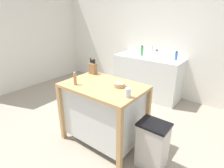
{
  "coord_description": "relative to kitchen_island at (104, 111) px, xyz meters",
  "views": [
    {
      "loc": [
        1.65,
        -1.78,
        1.85
      ],
      "look_at": [
        0.12,
        0.2,
        0.86
      ],
      "focal_mm": 29.56,
      "sensor_mm": 36.0,
      "label": 1
    }
  ],
  "objects": [
    {
      "name": "ground_plane",
      "position": [
        -0.12,
        0.0,
        -0.51
      ],
      "size": [
        6.75,
        6.75,
        0.0
      ],
      "primitive_type": "plane",
      "color": "gray",
      "rests_on": "ground"
    },
    {
      "name": "wall_back",
      "position": [
        -0.12,
        2.21,
        0.79
      ],
      "size": [
        5.75,
        0.1,
        2.6
      ],
      "primitive_type": "cube",
      "color": "silver",
      "rests_on": "ground"
    },
    {
      "name": "wall_left",
      "position": [
        -3.0,
        0.8,
        0.79
      ],
      "size": [
        0.1,
        2.81,
        2.6
      ],
      "primitive_type": "cube",
      "color": "silver",
      "rests_on": "ground"
    },
    {
      "name": "kitchen_island",
      "position": [
        0.0,
        0.0,
        0.0
      ],
      "size": [
        1.12,
        0.75,
        0.91
      ],
      "color": "tan",
      "rests_on": "ground"
    },
    {
      "name": "knife_block",
      "position": [
        -0.44,
        0.28,
        0.49
      ],
      "size": [
        0.11,
        0.09,
        0.25
      ],
      "color": "olive",
      "rests_on": "kitchen_island"
    },
    {
      "name": "bowl_stoneware_deep",
      "position": [
        0.22,
        0.08,
        0.43
      ],
      "size": [
        0.15,
        0.15,
        0.06
      ],
      "color": "tan",
      "rests_on": "kitchen_island"
    },
    {
      "name": "drinking_cup",
      "position": [
        0.48,
        -0.12,
        0.46
      ],
      "size": [
        0.07,
        0.07,
        0.11
      ],
      "color": "silver",
      "rests_on": "kitchen_island"
    },
    {
      "name": "pepper_grinder",
      "position": [
        -0.31,
        -0.22,
        0.49
      ],
      "size": [
        0.04,
        0.04,
        0.19
      ],
      "color": "#AD7F4C",
      "rests_on": "kitchen_island"
    },
    {
      "name": "trash_bin",
      "position": [
        0.8,
        -0.03,
        -0.19
      ],
      "size": [
        0.36,
        0.28,
        0.63
      ],
      "color": "#B7B2A8",
      "rests_on": "ground"
    },
    {
      "name": "sink_counter",
      "position": [
        -0.26,
        1.86,
        -0.05
      ],
      "size": [
        1.5,
        0.6,
        0.92
      ],
      "color": "silver",
      "rests_on": "ground"
    },
    {
      "name": "sink_faucet",
      "position": [
        -0.26,
        2.0,
        0.52
      ],
      "size": [
        0.02,
        0.02,
        0.22
      ],
      "color": "#B7BCC1",
      "rests_on": "sink_counter"
    },
    {
      "name": "bottle_dish_soap",
      "position": [
        -0.09,
        1.88,
        0.49
      ],
      "size": [
        0.07,
        0.07,
        0.18
      ],
      "color": "white",
      "rests_on": "sink_counter"
    },
    {
      "name": "bottle_spray_cleaner",
      "position": [
        0.31,
        1.94,
        0.49
      ],
      "size": [
        0.05,
        0.05,
        0.18
      ],
      "color": "blue",
      "rests_on": "sink_counter"
    },
    {
      "name": "bottle_hand_soap",
      "position": [
        -0.45,
        1.89,
        0.51
      ],
      "size": [
        0.06,
        0.06,
        0.22
      ],
      "color": "green",
      "rests_on": "sink_counter"
    }
  ]
}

